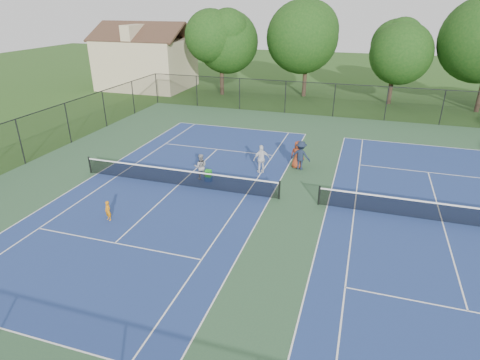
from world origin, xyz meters
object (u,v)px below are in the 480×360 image
(tree_back_a, at_px, (221,39))
(ball_hopper, at_px, (208,173))
(bystander_a, at_px, (261,159))
(clapboard_house, at_px, (146,62))
(instructor, at_px, (201,167))
(ball_crate, at_px, (209,179))
(tree_back_b, at_px, (308,34))
(bystander_c, at_px, (297,155))
(tree_back_c, at_px, (397,48))
(bystander_b, at_px, (301,155))
(child_player, at_px, (108,211))

(tree_back_a, xyz_separation_m, ball_hopper, (7.47, -22.96, -5.53))
(bystander_a, bearing_deg, clapboard_house, -81.32)
(bystander_a, distance_m, ball_hopper, 3.46)
(instructor, relative_size, ball_crate, 3.82)
(ball_crate, bearing_deg, instructor, 159.44)
(instructor, xyz_separation_m, ball_hopper, (0.56, -0.21, -0.27))
(tree_back_b, bearing_deg, clapboard_house, -176.99)
(instructor, distance_m, bystander_c, 6.20)
(tree_back_a, xyz_separation_m, bystander_a, (10.09, -20.74, -5.14))
(tree_back_c, xyz_separation_m, ball_hopper, (-10.53, -23.96, -4.97))
(tree_back_b, xyz_separation_m, bystander_b, (3.30, -21.48, -5.66))
(bystander_a, xyz_separation_m, bystander_b, (2.21, 1.26, 0.04))
(bystander_a, bearing_deg, tree_back_c, -144.05)
(clapboard_house, height_order, bystander_a, clapboard_house)
(bystander_c, distance_m, ball_crate, 5.91)
(tree_back_c, distance_m, ball_crate, 26.71)
(tree_back_a, relative_size, instructor, 5.87)
(child_player, bearing_deg, ball_crate, 82.71)
(bystander_b, bearing_deg, bystander_a, 39.82)
(tree_back_b, relative_size, bystander_a, 5.61)
(tree_back_a, xyz_separation_m, bystander_c, (12.06, -19.31, -5.15))
(tree_back_b, xyz_separation_m, bystander_a, (1.09, -22.74, -5.70))
(ball_hopper, bearing_deg, instructor, 159.44)
(clapboard_house, relative_size, bystander_b, 5.79)
(tree_back_c, height_order, bystander_b, tree_back_c)
(tree_back_c, height_order, bystander_a, tree_back_c)
(clapboard_house, distance_m, ball_hopper, 29.76)
(bystander_c, bearing_deg, tree_back_b, -74.37)
(clapboard_house, relative_size, ball_hopper, 25.50)
(bystander_c, bearing_deg, instructor, 41.17)
(tree_back_b, height_order, tree_back_c, tree_back_b)
(clapboard_house, distance_m, child_player, 33.18)
(tree_back_a, distance_m, instructor, 24.35)
(tree_back_a, distance_m, ball_crate, 24.85)
(ball_crate, height_order, ball_hopper, ball_hopper)
(clapboard_house, xyz_separation_m, ball_crate, (17.47, -23.96, -2.94))
(tree_back_b, xyz_separation_m, tree_back_c, (9.00, -1.00, -1.11))
(ball_crate, bearing_deg, clapboard_house, 126.10)
(tree_back_c, xyz_separation_m, ball_crate, (-10.53, -23.96, -5.33))
(bystander_c, xyz_separation_m, ball_crate, (-4.59, -3.65, -0.74))
(tree_back_c, distance_m, bystander_b, 21.74)
(tree_back_c, relative_size, child_player, 8.33)
(tree_back_b, relative_size, bystander_b, 5.38)
(bystander_a, xyz_separation_m, ball_hopper, (-2.62, -2.22, -0.38))
(tree_back_b, bearing_deg, tree_back_a, -167.47)
(tree_back_b, relative_size, bystander_c, 5.63)
(tree_back_a, relative_size, bystander_a, 5.12)
(child_player, xyz_separation_m, ball_crate, (2.91, 5.74, -0.35))
(clapboard_house, height_order, child_player, clapboard_house)
(instructor, xyz_separation_m, bystander_b, (5.40, 3.26, 0.15))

